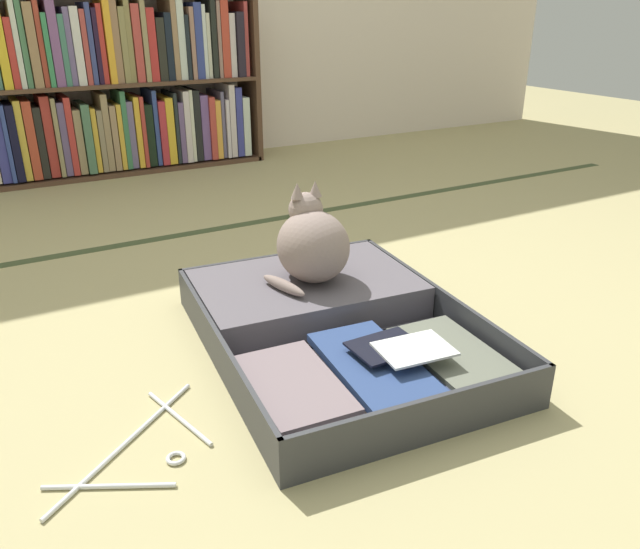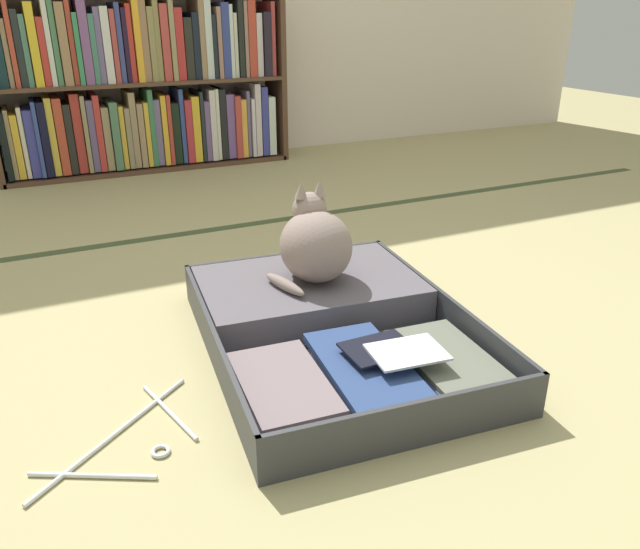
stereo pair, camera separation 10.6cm
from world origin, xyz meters
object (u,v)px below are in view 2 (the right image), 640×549
(open_suitcase, at_px, (326,322))
(clothes_hanger, at_px, (129,440))
(black_cat, at_px, (314,244))
(bookshelf, at_px, (142,86))

(open_suitcase, relative_size, clothes_hanger, 2.54)
(clothes_hanger, bearing_deg, open_suitcase, 21.72)
(open_suitcase, height_order, black_cat, black_cat)
(bookshelf, height_order, clothes_hanger, bookshelf)
(bookshelf, relative_size, black_cat, 5.57)
(open_suitcase, relative_size, black_cat, 3.37)
(bookshelf, height_order, open_suitcase, bookshelf)
(open_suitcase, bearing_deg, black_cat, 77.86)
(black_cat, relative_size, clothes_hanger, 0.76)
(bookshelf, distance_m, clothes_hanger, 2.53)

